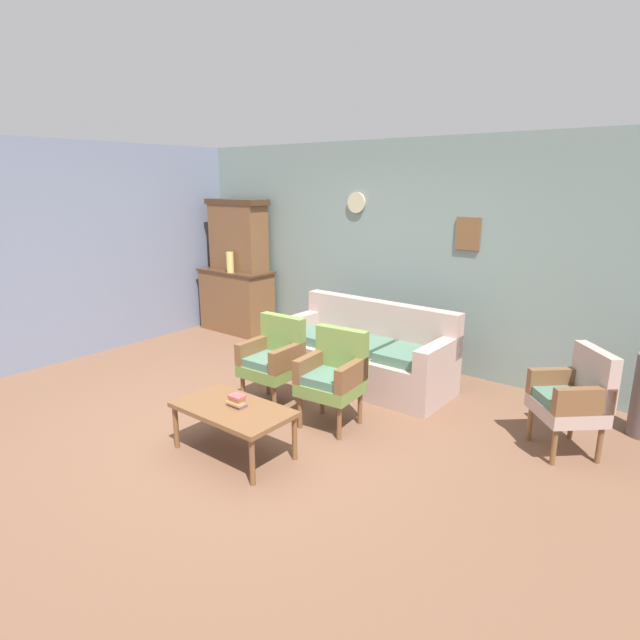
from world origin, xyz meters
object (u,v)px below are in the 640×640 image
Objects in this scene: floral_couch at (365,356)px; side_cabinet at (237,300)px; armchair_near_cabinet at (333,374)px; book_stack_on_table at (237,401)px; vase_on_cabinet at (230,262)px; coffee_table at (233,412)px; armchair_by_doorway at (274,357)px; wingback_chair_by_fireplace at (574,396)px.

side_cabinet is at bearing 167.74° from floral_couch.
armchair_near_cabinet is 5.65× the size of book_stack_on_table.
book_stack_on_table is at bearing -107.66° from armchair_near_cabinet.
side_cabinet is 1.28× the size of armchair_near_cabinet.
floral_couch is 1.98m from book_stack_on_table.
side_cabinet reaches higher than book_stack_on_table.
vase_on_cabinet reaches higher than coffee_table.
side_cabinet is at bearing 151.87° from armchair_near_cabinet.
armchair_by_doorway is 1.04m from book_stack_on_table.
coffee_table is at bearing -119.17° from book_stack_on_table.
vase_on_cabinet is 0.33× the size of armchair_by_doorway.
wingback_chair_by_fireplace reaches higher than coffee_table.
armchair_by_doorway is 1.00× the size of armchair_near_cabinet.
floral_couch is 2.00m from coffee_table.
vase_on_cabinet is 2.71m from armchair_by_doorway.
vase_on_cabinet is at bearing -62.23° from side_cabinet.
vase_on_cabinet is 0.30× the size of coffee_table.
wingback_chair_by_fireplace is 0.90× the size of coffee_table.
vase_on_cabinet is 3.63m from book_stack_on_table.
coffee_table is (2.75, -2.60, -0.09)m from side_cabinet.
wingback_chair_by_fireplace is at bearing -5.66° from floral_couch.
floral_couch and wingback_chair_by_fireplace have the same top height.
floral_couch is at bearing 90.76° from coffee_table.
armchair_near_cabinet is (0.76, -0.00, 0.00)m from armchair_by_doorway.
wingback_chair_by_fireplace is at bearing -9.34° from side_cabinet.
side_cabinet is 2.80m from floral_couch.
floral_couch is at bearing -12.26° from side_cabinet.
side_cabinet is 3.79m from coffee_table.
book_stack_on_table is (0.02, 0.03, 0.09)m from coffee_table.
armchair_near_cabinet is at bearing -28.13° from side_cabinet.
vase_on_cabinet is at bearing 172.64° from wingback_chair_by_fireplace.
coffee_table is (0.44, -0.96, -0.12)m from armchair_by_doorway.
wingback_chair_by_fireplace is at bearing 23.94° from armchair_near_cabinet.
floral_couch reaches higher than coffee_table.
floral_couch is 2.22m from wingback_chair_by_fireplace.
side_cabinet reaches higher than floral_couch.
vase_on_cabinet is 0.33× the size of armchair_near_cabinet.
vase_on_cabinet is 4.91m from wingback_chair_by_fireplace.
floral_couch is 2.18× the size of armchair_by_doorway.
book_stack_on_table reaches higher than coffee_table.
armchair_by_doorway is at bearing 114.87° from coffee_table.
coffee_table is (-2.18, -1.78, -0.12)m from wingback_chair_by_fireplace.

